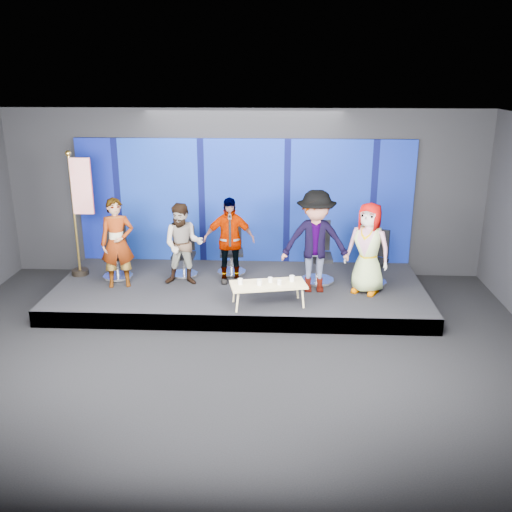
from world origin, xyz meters
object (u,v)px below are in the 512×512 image
object	(u,v)px
chair_b	(184,260)
chair_c	(231,257)
chair_d	(318,262)
mug_b	(259,282)
panelist_b	(183,244)
mug_e	(292,278)
chair_a	(117,260)
mug_d	(279,282)
panelist_a	(117,243)
panelist_e	(368,248)
coffee_table	(268,285)
mug_a	(240,281)
panelist_c	(229,240)
panelist_d	(315,242)
flag_stand	(80,211)
mug_c	(270,280)
chair_e	(373,266)

from	to	relation	value
chair_b	chair_c	bearing A→B (deg)	9.85
chair_d	mug_b	size ratio (longest dim) A/B	11.41
panelist_b	mug_e	world-z (taller)	panelist_b
chair_a	mug_b	size ratio (longest dim) A/B	10.19
mug_d	panelist_a	bearing A→B (deg)	164.45
chair_b	panelist_e	distance (m)	3.63
chair_d	coffee_table	size ratio (longest dim) A/B	0.85
panelist_a	chair_b	distance (m)	1.41
mug_a	panelist_c	bearing A→B (deg)	104.11
panelist_d	coffee_table	world-z (taller)	panelist_d
chair_d	mug_e	distance (m)	1.22
chair_c	mug_b	world-z (taller)	chair_c
panelist_b	panelist_c	xyz separation A→B (m)	(0.85, 0.16, 0.05)
panelist_e	flag_stand	size ratio (longest dim) A/B	0.68
panelist_a	panelist_b	distance (m)	1.22
mug_d	mug_e	xyz separation A→B (m)	(0.22, 0.17, 0.01)
panelist_e	flag_stand	distance (m)	5.55
mug_d	flag_stand	xyz separation A→B (m)	(-3.89, 1.41, 0.87)
panelist_c	mug_d	bearing A→B (deg)	-56.78
panelist_e	coffee_table	distance (m)	1.99
panelist_d	mug_c	distance (m)	1.16
chair_b	mug_d	world-z (taller)	chair_b
flag_stand	chair_d	bearing A→B (deg)	-1.98
panelist_a	mug_d	bearing A→B (deg)	-30.78
chair_a	mug_a	world-z (taller)	chair_a
chair_a	panelist_e	distance (m)	4.88
chair_e	mug_d	bearing A→B (deg)	-117.25
chair_a	panelist_d	bearing A→B (deg)	-23.29
mug_b	chair_a	bearing A→B (deg)	154.70
panelist_a	panelist_d	distance (m)	3.68
panelist_d	mug_d	world-z (taller)	panelist_d
mug_b	panelist_c	bearing A→B (deg)	117.37
mug_d	panelist_c	bearing A→B (deg)	129.68
chair_b	panelist_d	bearing A→B (deg)	-16.78
panelist_b	chair_d	world-z (taller)	panelist_b
panelist_d	mug_d	xyz separation A→B (m)	(-0.64, -0.77, -0.51)
chair_a	coffee_table	world-z (taller)	chair_a
chair_d	mug_e	size ratio (longest dim) A/B	11.22
panelist_e	mug_c	distance (m)	1.92
panelist_a	mug_c	world-z (taller)	panelist_a
panelist_a	chair_c	world-z (taller)	panelist_a
chair_b	panelist_c	size ratio (longest dim) A/B	0.58
chair_b	panelist_c	distance (m)	1.12
coffee_table	mug_c	size ratio (longest dim) A/B	14.97
panelist_a	panelist_e	distance (m)	4.64
panelist_a	chair_a	bearing A→B (deg)	96.03
mug_a	coffee_table	bearing A→B (deg)	5.94
panelist_c	mug_c	size ratio (longest dim) A/B	18.05
chair_c	mug_c	world-z (taller)	chair_c
panelist_d	mug_d	distance (m)	1.12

